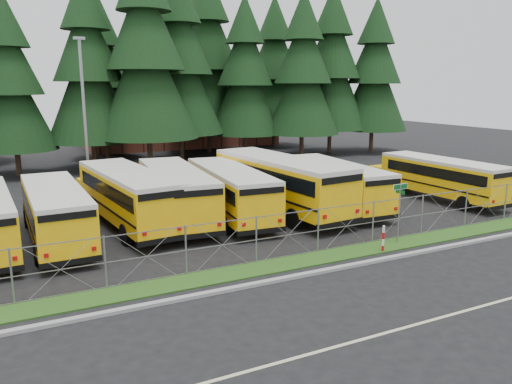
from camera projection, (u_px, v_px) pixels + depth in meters
ground at (324, 243)px, 23.14m from camera, size 120.00×120.00×0.00m
curb at (366, 263)px, 20.41m from camera, size 50.00×0.25×0.12m
grass_verge at (346, 253)px, 21.65m from camera, size 50.00×1.40×0.06m
road_lane_line at (463, 311)px, 16.14m from camera, size 50.00×0.12×0.01m
chainlink_fence at (337, 228)px, 22.05m from camera, size 44.00×0.10×2.00m
brick_building at (179, 120)px, 60.13m from camera, size 22.00×10.00×6.00m
bus_1 at (55, 214)px, 23.05m from camera, size 2.65×10.21×2.66m
bus_2 at (127, 198)px, 25.78m from camera, size 3.82×11.37×2.92m
bus_3 at (175, 194)px, 26.78m from camera, size 3.47×11.02×2.84m
bus_4 at (228, 192)px, 27.39m from camera, size 3.36×10.78×2.78m
bus_5 at (276, 184)px, 28.55m from camera, size 4.03×12.35×3.18m
bus_6 at (333, 185)px, 29.57m from camera, size 3.06×10.41×2.69m
bus_east at (438, 179)px, 31.64m from camera, size 2.87×10.12×2.63m
street_sign at (400, 201)px, 22.64m from camera, size 0.84×0.55×2.81m
striped_bollard at (383, 239)px, 21.75m from camera, size 0.11×0.11×1.20m
light_standard at (84, 111)px, 32.42m from camera, size 0.70×0.35×10.14m
conifer_2 at (10, 86)px, 38.62m from camera, size 6.42×6.42×14.19m
conifer_3 at (89, 72)px, 41.46m from camera, size 7.44×7.44×16.45m
conifer_4 at (146, 59)px, 41.17m from camera, size 8.37×8.37×18.50m
conifer_5 at (179, 65)px, 46.18m from camera, size 8.10×8.10×17.91m
conifer_6 at (245, 78)px, 48.85m from camera, size 7.11×7.11×15.72m
conifer_7 at (303, 75)px, 48.67m from camera, size 7.30×7.30×16.14m
conifer_8 at (332, 70)px, 52.08m from camera, size 7.81×7.81×17.27m
conifer_9 at (374, 76)px, 52.86m from camera, size 7.28×7.28×16.10m
conifer_11 at (104, 80)px, 47.92m from camera, size 6.90×6.90×15.27m
conifer_12 at (208, 61)px, 52.02m from camera, size 8.66×8.66×19.16m
conifer_13 at (274, 72)px, 57.76m from camera, size 7.76×7.76×17.17m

